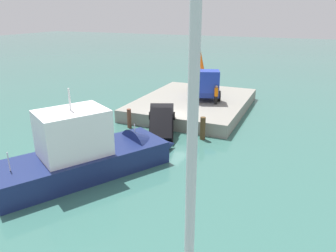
% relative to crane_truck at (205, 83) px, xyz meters
% --- Properties ---
extents(ground, '(200.00, 200.00, 0.00)m').
position_rel_crane_truck_xyz_m(ground, '(6.60, -0.81, -2.49)').
color(ground, '#386B60').
extents(dock, '(12.61, 9.59, 1.06)m').
position_rel_crane_truck_xyz_m(dock, '(0.81, -0.81, -1.96)').
color(dock, gray).
rests_on(dock, ground).
extents(crane_truck, '(8.00, 5.30, 6.93)m').
position_rel_crane_truck_xyz_m(crane_truck, '(0.00, 0.00, 0.00)').
color(crane_truck, navy).
rests_on(crane_truck, dock).
extents(dock_worker, '(0.34, 0.34, 1.71)m').
position_rel_crane_truck_xyz_m(dock_worker, '(1.90, 1.65, -0.56)').
color(dock_worker, black).
rests_on(dock_worker, dock).
extents(salvaged_car, '(4.51, 3.28, 3.43)m').
position_rel_crane_truck_xyz_m(salvaged_car, '(8.85, -0.49, -1.81)').
color(salvaged_car, black).
rests_on(salvaged_car, ground).
extents(moored_yacht, '(11.43, 8.60, 6.47)m').
position_rel_crane_truck_xyz_m(moored_yacht, '(14.43, -1.60, -1.75)').
color(moored_yacht, navy).
rests_on(moored_yacht, ground).
extents(piling_near, '(0.33, 0.33, 1.56)m').
position_rel_crane_truck_xyz_m(piling_near, '(7.71, -3.85, -1.71)').
color(piling_near, brown).
rests_on(piling_near, ground).
extents(piling_mid, '(0.42, 0.42, 1.63)m').
position_rel_crane_truck_xyz_m(piling_mid, '(7.83, -0.88, -1.67)').
color(piling_mid, brown).
rests_on(piling_mid, ground).
extents(piling_far, '(0.38, 0.38, 1.69)m').
position_rel_crane_truck_xyz_m(piling_far, '(7.75, 2.32, -1.64)').
color(piling_far, brown).
rests_on(piling_far, ground).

